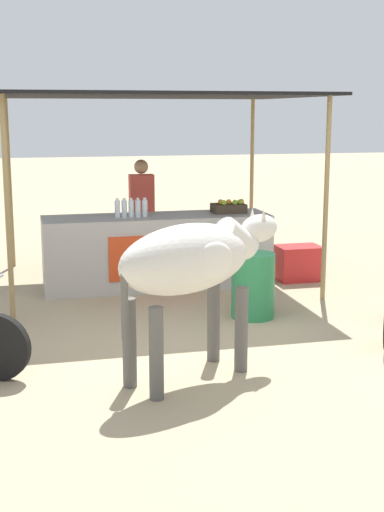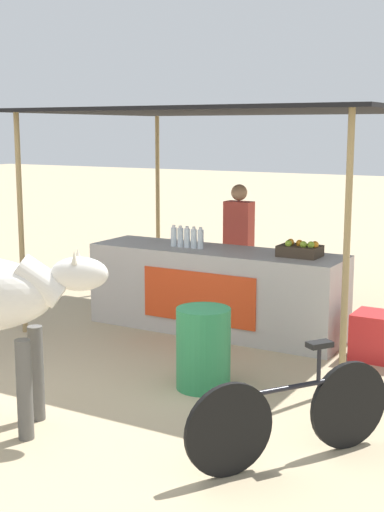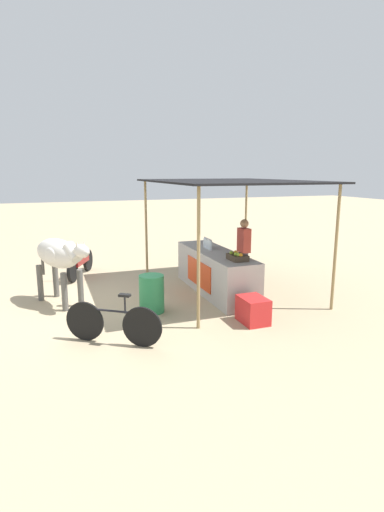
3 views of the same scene
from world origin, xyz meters
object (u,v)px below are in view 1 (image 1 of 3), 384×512
(vendor_behind_counter, at_px, (142,216))
(cow, at_px, (193,263))
(cooler_box, at_px, (299,263))
(stall_counter, at_px, (157,251))
(fruit_crate, at_px, (229,207))
(water_barrel, at_px, (253,285))

(vendor_behind_counter, height_order, cow, vendor_behind_counter)
(vendor_behind_counter, distance_m, cow, 4.12)
(vendor_behind_counter, height_order, cooler_box, vendor_behind_counter)
(stall_counter, height_order, fruit_crate, fruit_crate)
(vendor_behind_counter, bearing_deg, stall_counter, -84.33)
(cow, bearing_deg, fruit_crate, 68.58)
(fruit_crate, distance_m, cow, 3.65)
(stall_counter, distance_m, water_barrel, 1.87)
(fruit_crate, bearing_deg, water_barrel, -97.43)
(cooler_box, bearing_deg, cow, -125.37)
(vendor_behind_counter, height_order, water_barrel, vendor_behind_counter)
(vendor_behind_counter, relative_size, water_barrel, 2.22)
(cooler_box, bearing_deg, stall_counter, 177.20)
(stall_counter, xyz_separation_m, fruit_crate, (1.01, 0.05, 0.55))
(cooler_box, relative_size, water_barrel, 0.81)
(stall_counter, height_order, vendor_behind_counter, vendor_behind_counter)
(vendor_behind_counter, distance_m, water_barrel, 2.64)
(cow, bearing_deg, stall_counter, 84.42)
(vendor_behind_counter, xyz_separation_m, cow, (-0.25, -4.10, 0.18))
(stall_counter, distance_m, cooler_box, 2.00)
(cooler_box, distance_m, cow, 4.07)
(fruit_crate, distance_m, cooler_box, 1.27)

